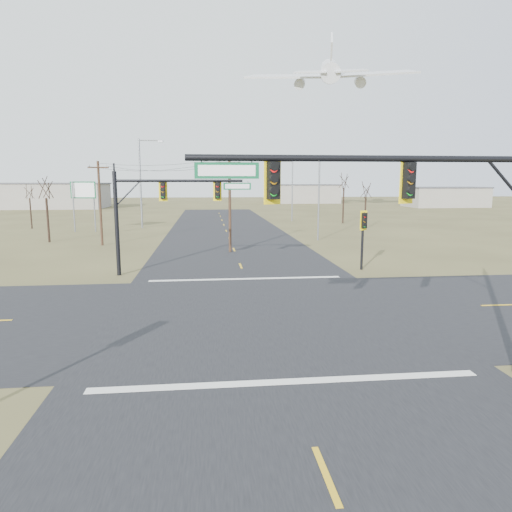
{
  "coord_description": "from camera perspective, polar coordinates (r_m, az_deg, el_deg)",
  "views": [
    {
      "loc": [
        -2.38,
        -20.43,
        6.06
      ],
      "look_at": [
        -0.06,
        1.0,
        2.54
      ],
      "focal_mm": 32.0,
      "sensor_mm": 36.0,
      "label": 1
    }
  ],
  "objects": [
    {
      "name": "streetlight_c",
      "position": [
        61.82,
        -14.03,
        9.38
      ],
      "size": [
        3.21,
        0.42,
        11.49
      ],
      "rotation": [
        0.0,
        0.0,
        -0.23
      ],
      "color": "slate",
      "rests_on": "ground"
    },
    {
      "name": "utility_pole_far",
      "position": [
        46.01,
        -18.92,
        6.47
      ],
      "size": [
        1.95,
        0.23,
        7.97
      ],
      "rotation": [
        0.0,
        0.0,
        -0.06
      ],
      "color": "#42291C",
      "rests_on": "ground"
    },
    {
      "name": "utility_pole_near",
      "position": [
        39.28,
        -3.3,
        6.73
      ],
      "size": [
        2.01,
        0.24,
        8.23
      ],
      "rotation": [
        0.0,
        0.0,
        -0.04
      ],
      "color": "#42291C",
      "rests_on": "ground"
    },
    {
      "name": "highway_sign",
      "position": [
        59.15,
        -20.77,
        6.98
      ],
      "size": [
        3.16,
        0.9,
        6.08
      ],
      "rotation": [
        0.0,
        0.0,
        -0.26
      ],
      "color": "slate",
      "rests_on": "ground"
    },
    {
      "name": "ground",
      "position": [
        21.44,
        0.46,
        -7.14
      ],
      "size": [
        320.0,
        320.0,
        0.0
      ],
      "primitive_type": "plane",
      "color": "brown",
      "rests_on": "ground"
    },
    {
      "name": "mast_arm_far",
      "position": [
        30.23,
        -11.39,
        6.83
      ],
      "size": [
        8.83,
        0.45,
        6.71
      ],
      "rotation": [
        0.0,
        0.0,
        0.09
      ],
      "color": "black",
      "rests_on": "ground"
    },
    {
      "name": "stop_bar_far",
      "position": [
        28.67,
        -1.27,
        -2.86
      ],
      "size": [
        12.0,
        0.4,
        0.01
      ],
      "primitive_type": "cube",
      "color": "silver",
      "rests_on": "road_ns"
    },
    {
      "name": "streetlight_b",
      "position": [
        70.98,
        4.4,
        8.57
      ],
      "size": [
        2.6,
        0.36,
        9.27
      ],
      "rotation": [
        0.0,
        0.0,
        0.27
      ],
      "color": "slate",
      "rests_on": "ground"
    },
    {
      "name": "warehouse_right",
      "position": [
        120.09,
        22.54,
        6.77
      ],
      "size": [
        18.0,
        10.0,
        4.5
      ],
      "primitive_type": "cube",
      "color": "gray",
      "rests_on": "ground"
    },
    {
      "name": "warehouse_mid",
      "position": [
        133.32,
        5.74,
        7.71
      ],
      "size": [
        20.0,
        12.0,
        5.0
      ],
      "primitive_type": "cube",
      "color": "gray",
      "rests_on": "ground"
    },
    {
      "name": "road_ew",
      "position": [
        21.44,
        0.46,
        -7.11
      ],
      "size": [
        160.0,
        14.0,
        0.02
      ],
      "primitive_type": "cube",
      "color": "black",
      "rests_on": "ground"
    },
    {
      "name": "bare_tree_a",
      "position": [
        50.35,
        -24.83,
        7.82
      ],
      "size": [
        3.78,
        3.78,
        6.97
      ],
      "rotation": [
        0.0,
        0.0,
        -0.44
      ],
      "color": "black",
      "rests_on": "ground"
    },
    {
      "name": "road_ns",
      "position": [
        21.44,
        0.46,
        -7.1
      ],
      "size": [
        14.0,
        160.0,
        0.02
      ],
      "primitive_type": "cube",
      "color": "black",
      "rests_on": "ground"
    },
    {
      "name": "bare_tree_d",
      "position": [
        68.4,
        10.95,
        9.27
      ],
      "size": [
        3.29,
        3.29,
        7.75
      ],
      "rotation": [
        0.0,
        0.0,
        -0.13
      ],
      "color": "black",
      "rests_on": "ground"
    },
    {
      "name": "stop_bar_near",
      "position": [
        14.46,
        4.02,
        -15.38
      ],
      "size": [
        12.0,
        0.4,
        0.01
      ],
      "primitive_type": "cube",
      "color": "silver",
      "rests_on": "road_ns"
    },
    {
      "name": "jet_airliner",
      "position": [
        92.7,
        9.23,
        21.85
      ],
      "size": [
        25.01,
        26.16,
        14.53
      ],
      "rotation": [
        0.0,
        -0.29,
        1.33
      ],
      "color": "silver"
    },
    {
      "name": "mast_arm_near",
      "position": [
        14.37,
        19.64,
        5.79
      ],
      "size": [
        10.6,
        0.6,
        7.32
      ],
      "rotation": [
        0.0,
        0.0,
        0.43
      ],
      "color": "black",
      "rests_on": "ground"
    },
    {
      "name": "bare_tree_b",
      "position": [
        66.15,
        -26.5,
        7.22
      ],
      "size": [
        3.02,
        3.02,
        5.98
      ],
      "rotation": [
        0.0,
        0.0,
        0.36
      ],
      "color": "black",
      "rests_on": "ground"
    },
    {
      "name": "pedestal_signal_ne",
      "position": [
        32.05,
        13.3,
        3.65
      ],
      "size": [
        0.66,
        0.57,
        4.14
      ],
      "rotation": [
        0.0,
        0.0,
        0.34
      ],
      "color": "black",
      "rests_on": "ground"
    },
    {
      "name": "warehouse_left",
      "position": [
        116.71,
        -25.16,
        6.79
      ],
      "size": [
        28.0,
        14.0,
        5.5
      ],
      "primitive_type": "cube",
      "color": "gray",
      "rests_on": "ground"
    },
    {
      "name": "streetlight_a",
      "position": [
        47.66,
        7.64,
        7.73
      ],
      "size": [
        2.41,
        0.35,
        8.61
      ],
      "rotation": [
        0.0,
        0.0,
        -0.32
      ],
      "color": "slate",
      "rests_on": "ground"
    },
    {
      "name": "bare_tree_c",
      "position": [
        60.27,
        13.6,
        8.07
      ],
      "size": [
        2.89,
        2.89,
        6.44
      ],
      "rotation": [
        0.0,
        0.0,
        0.07
      ],
      "color": "black",
      "rests_on": "ground"
    }
  ]
}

